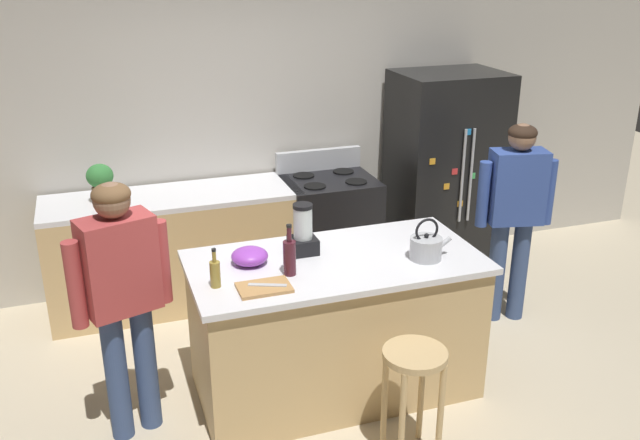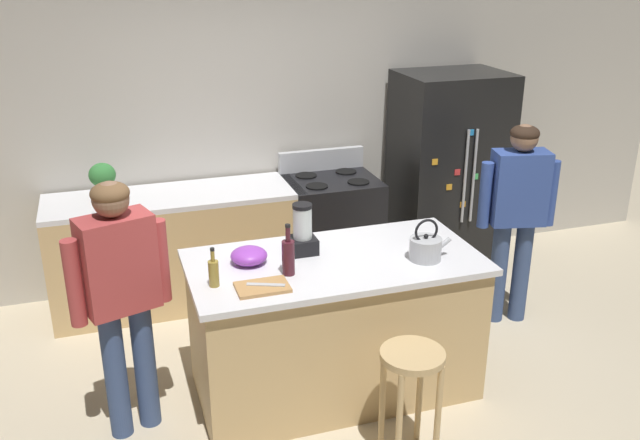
# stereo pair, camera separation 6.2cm
# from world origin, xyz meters

# --- Properties ---
(ground_plane) EXTENTS (14.00, 14.00, 0.00)m
(ground_plane) POSITION_xyz_m (0.00, 0.00, 0.00)
(ground_plane) COLOR beige
(back_wall) EXTENTS (8.00, 0.10, 2.70)m
(back_wall) POSITION_xyz_m (0.00, 1.95, 1.35)
(back_wall) COLOR #BCB7AD
(back_wall) RESTS_ON ground_plane
(kitchen_island) EXTENTS (1.82, 0.91, 0.94)m
(kitchen_island) POSITION_xyz_m (0.00, 0.00, 0.47)
(kitchen_island) COLOR tan
(kitchen_island) RESTS_ON ground_plane
(back_counter_run) EXTENTS (2.00, 0.64, 0.94)m
(back_counter_run) POSITION_xyz_m (-0.80, 1.55, 0.47)
(back_counter_run) COLOR tan
(back_counter_run) RESTS_ON ground_plane
(refrigerator) EXTENTS (0.90, 0.73, 1.78)m
(refrigerator) POSITION_xyz_m (1.57, 1.50, 0.89)
(refrigerator) COLOR black
(refrigerator) RESTS_ON ground_plane
(stove_range) EXTENTS (0.76, 0.65, 1.12)m
(stove_range) POSITION_xyz_m (0.50, 1.52, 0.48)
(stove_range) COLOR black
(stove_range) RESTS_ON ground_plane
(person_by_island_left) EXTENTS (0.59, 0.33, 1.58)m
(person_by_island_left) POSITION_xyz_m (-1.29, -0.02, 0.96)
(person_by_island_left) COLOR #384C7A
(person_by_island_left) RESTS_ON ground_plane
(person_by_sink_right) EXTENTS (0.60, 0.30, 1.57)m
(person_by_sink_right) POSITION_xyz_m (1.60, 0.46, 0.95)
(person_by_sink_right) COLOR #384C7A
(person_by_sink_right) RESTS_ON ground_plane
(bar_stool) EXTENTS (0.36, 0.36, 0.69)m
(bar_stool) POSITION_xyz_m (0.19, -0.76, 0.53)
(bar_stool) COLOR tan
(bar_stool) RESTS_ON ground_plane
(potted_plant) EXTENTS (0.20, 0.20, 0.30)m
(potted_plant) POSITION_xyz_m (-1.32, 1.55, 1.11)
(potted_plant) COLOR brown
(potted_plant) RESTS_ON back_counter_run
(blender_appliance) EXTENTS (0.17, 0.17, 0.33)m
(blender_appliance) POSITION_xyz_m (-0.16, 0.16, 1.08)
(blender_appliance) COLOR black
(blender_appliance) RESTS_ON kitchen_island
(bottle_wine) EXTENTS (0.08, 0.08, 0.32)m
(bottle_wine) POSITION_xyz_m (-0.33, -0.11, 1.06)
(bottle_wine) COLOR #471923
(bottle_wine) RESTS_ON kitchen_island
(bottle_vinegar) EXTENTS (0.06, 0.06, 0.24)m
(bottle_vinegar) POSITION_xyz_m (-0.77, -0.13, 1.03)
(bottle_vinegar) COLOR olive
(bottle_vinegar) RESTS_ON kitchen_island
(mixing_bowl) EXTENTS (0.23, 0.23, 0.10)m
(mixing_bowl) POSITION_xyz_m (-0.52, 0.11, 0.99)
(mixing_bowl) COLOR purple
(mixing_bowl) RESTS_ON kitchen_island
(tea_kettle) EXTENTS (0.28, 0.20, 0.27)m
(tea_kettle) POSITION_xyz_m (0.53, -0.17, 1.02)
(tea_kettle) COLOR #B7BABF
(tea_kettle) RESTS_ON kitchen_island
(cutting_board) EXTENTS (0.30, 0.20, 0.02)m
(cutting_board) POSITION_xyz_m (-0.52, -0.25, 0.95)
(cutting_board) COLOR #B7844C
(cutting_board) RESTS_ON kitchen_island
(chef_knife) EXTENTS (0.22, 0.11, 0.01)m
(chef_knife) POSITION_xyz_m (-0.50, -0.25, 0.96)
(chef_knife) COLOR #B7BABF
(chef_knife) RESTS_ON cutting_board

